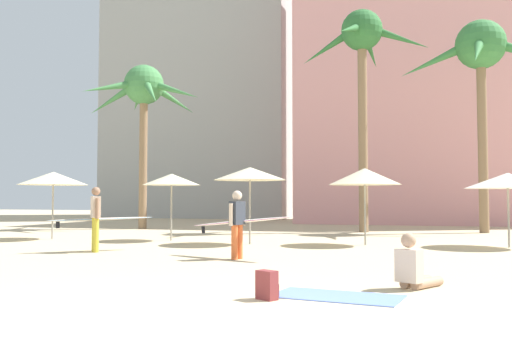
{
  "coord_description": "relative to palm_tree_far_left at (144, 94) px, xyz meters",
  "views": [
    {
      "loc": [
        2.91,
        -6.21,
        1.45
      ],
      "look_at": [
        -0.89,
        6.44,
        2.13
      ],
      "focal_mm": 39.26,
      "sensor_mm": 36.0,
      "label": 1
    }
  ],
  "objects": [
    {
      "name": "cafe_umbrella_2",
      "position": [
        0.31,
        -7.39,
        -4.48
      ],
      "size": [
        2.5,
        2.5,
        2.46
      ],
      "color": "gray",
      "rests_on": "ground"
    },
    {
      "name": "person_mid_left",
      "position": [
        4.61,
        -11.18,
        -5.74
      ],
      "size": [
        2.41,
        2.17,
        1.79
      ],
      "rotation": [
        0.0,
        0.0,
        0.72
      ],
      "color": "gold",
      "rests_on": "ground"
    },
    {
      "name": "hotel_pink",
      "position": [
        14.19,
        12.24,
        2.78
      ],
      "size": [
        16.63,
        9.59,
        18.94
      ],
      "primitive_type": "cube",
      "color": "pink",
      "rests_on": "ground"
    },
    {
      "name": "cafe_umbrella_4",
      "position": [
        4.75,
        -6.75,
        -4.54
      ],
      "size": [
        2.05,
        2.05,
        2.36
      ],
      "color": "gray",
      "rests_on": "ground"
    },
    {
      "name": "cafe_umbrella_1",
      "position": [
        15.75,
        -6.39,
        -4.67
      ],
      "size": [
        2.52,
        2.52,
        2.26
      ],
      "color": "gray",
      "rests_on": "ground"
    },
    {
      "name": "ground",
      "position": [
        10.39,
        -18.63,
        -6.69
      ],
      "size": [
        120.0,
        120.0,
        0.0
      ],
      "primitive_type": "plane",
      "color": "#C6B28C"
    },
    {
      "name": "backpack",
      "position": [
        11.11,
        -16.97,
        -6.49
      ],
      "size": [
        0.35,
        0.33,
        0.42
      ],
      "rotation": [
        0.0,
        0.0,
        1.07
      ],
      "color": "maroon",
      "rests_on": "ground"
    },
    {
      "name": "person_far_right",
      "position": [
        8.94,
        -11.78,
        -5.79
      ],
      "size": [
        3.04,
        1.29,
        1.66
      ],
      "rotation": [
        0.0,
        0.0,
        5.98
      ],
      "color": "orange",
      "rests_on": "ground"
    },
    {
      "name": "palm_tree_center",
      "position": [
        10.73,
        0.36,
        1.57
      ],
      "size": [
        5.84,
        5.94,
        10.01
      ],
      "color": "#896B4C",
      "rests_on": "ground"
    },
    {
      "name": "cafe_umbrella_5",
      "position": [
        7.89,
        -7.49,
        -4.41
      ],
      "size": [
        2.37,
        2.37,
        2.5
      ],
      "color": "gray",
      "rests_on": "ground"
    },
    {
      "name": "person_near_right",
      "position": [
        13.13,
        -15.33,
        -6.37
      ],
      "size": [
        0.77,
        0.95,
        0.91
      ],
      "rotation": [
        0.0,
        0.0,
        1.03
      ],
      "color": "tan",
      "rests_on": "ground"
    },
    {
      "name": "palm_tree_left",
      "position": [
        15.79,
        1.28,
        1.05
      ],
      "size": [
        6.98,
        6.88,
        9.35
      ],
      "color": "#896B4C",
      "rests_on": "ground"
    },
    {
      "name": "palm_tree_far_left",
      "position": [
        0.0,
        0.0,
        0.0
      ],
      "size": [
        6.23,
        5.59,
        8.15
      ],
      "color": "#896B4C",
      "rests_on": "ground"
    },
    {
      "name": "cafe_umbrella_0",
      "position": [
        11.5,
        -6.78,
        -4.51
      ],
      "size": [
        2.29,
        2.29,
        2.45
      ],
      "color": "gray",
      "rests_on": "ground"
    },
    {
      "name": "beach_towel",
      "position": [
        12.04,
        -16.44,
        -6.68
      ],
      "size": [
        2.02,
        1.28,
        0.01
      ],
      "primitive_type": "cube",
      "rotation": [
        0.0,
        0.0,
        -0.15
      ],
      "color": "#6684E0",
      "rests_on": "ground"
    }
  ]
}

